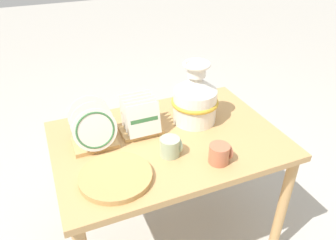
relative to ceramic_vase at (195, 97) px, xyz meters
The scene contains 8 objects.
ground_plane 0.92m from the ceramic_vase, 152.89° to the right, with size 14.00×14.00×0.00m, color #B2ADA3.
display_table 0.33m from the ceramic_vase, 152.89° to the right, with size 1.17×0.81×0.75m.
ceramic_vase is the anchor object (origin of this frame).
dish_rack_round_plates 0.57m from the ceramic_vase, behind, with size 0.22×0.20×0.23m.
dish_rack_square_plates 0.32m from the ceramic_vase, behind, with size 0.22×0.19×0.19m.
wicker_charger_stack 0.63m from the ceramic_vase, 150.39° to the right, with size 0.32×0.32×0.03m.
mug_terracotta_glaze 0.39m from the ceramic_vase, 98.28° to the right, with size 0.11×0.10×0.09m.
mug_sage_glaze 0.35m from the ceramic_vase, 135.88° to the right, with size 0.11×0.10×0.09m.
Camera 1 is at (-0.54, -1.29, 1.73)m, focal length 35.00 mm.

